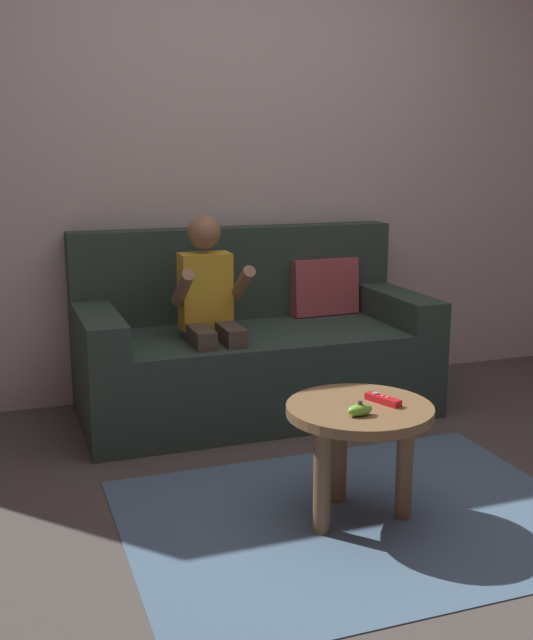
# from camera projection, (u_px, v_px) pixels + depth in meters

# --- Properties ---
(ground_plane) EXTENTS (9.12, 9.12, 0.00)m
(ground_plane) POSITION_uv_depth(u_px,v_px,m) (392.00, 531.00, 2.65)
(ground_plane) COLOR #4C4742
(wall_back) EXTENTS (4.56, 0.05, 2.50)m
(wall_back) POSITION_uv_depth(u_px,v_px,m) (235.00, 157.00, 4.01)
(wall_back) COLOR beige
(wall_back) RESTS_ON ground
(couch) EXTENTS (1.70, 0.80, 0.90)m
(couch) POSITION_uv_depth(u_px,v_px,m) (253.00, 349.00, 3.85)
(couch) COLOR #2D4238
(couch) RESTS_ON ground
(person_seated_on_couch) EXTENTS (0.33, 0.41, 0.99)m
(person_seated_on_couch) POSITION_uv_depth(u_px,v_px,m) (211.00, 310.00, 3.53)
(person_seated_on_couch) COLOR #4C4238
(person_seated_on_couch) RESTS_ON ground
(coffee_table) EXTENTS (0.51, 0.51, 0.43)m
(coffee_table) POSITION_uv_depth(u_px,v_px,m) (358.00, 428.00, 2.66)
(coffee_table) COLOR brown
(coffee_table) RESTS_ON ground
(area_rug) EXTENTS (1.63, 1.22, 0.01)m
(area_rug) POSITION_uv_depth(u_px,v_px,m) (357.00, 518.00, 2.73)
(area_rug) COLOR slate
(area_rug) RESTS_ON ground
(game_remote_red_near_edge) EXTENTS (0.08, 0.14, 0.03)m
(game_remote_red_near_edge) POSITION_uv_depth(u_px,v_px,m) (383.00, 400.00, 2.66)
(game_remote_red_near_edge) COLOR red
(game_remote_red_near_edge) RESTS_ON coffee_table
(nunchuk_lime) EXTENTS (0.09, 0.05, 0.05)m
(nunchuk_lime) POSITION_uv_depth(u_px,v_px,m) (360.00, 410.00, 2.53)
(nunchuk_lime) COLOR #72C638
(nunchuk_lime) RESTS_ON coffee_table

